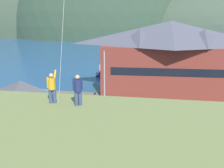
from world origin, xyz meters
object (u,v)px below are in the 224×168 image
parked_car_corner_spot (160,141)px  parked_car_mid_row_far (103,118)px  moored_boat_wharfside (104,70)px  harbor_lodge (169,55)px  person_kite_flyer (52,87)px  parking_light_pole (104,77)px  person_companion (78,89)px  moored_boat_outer_mooring (136,74)px  wharf_dock (121,71)px  parked_car_mid_row_near (90,138)px  storage_shed_near_lot (22,99)px

parked_car_corner_spot → parked_car_mid_row_far: bearing=144.1°
moored_boat_wharfside → harbor_lodge: bearing=-41.0°
moored_boat_wharfside → person_kite_flyer: 39.38m
parking_light_pole → person_kite_flyer: 18.29m
person_kite_flyer → person_companion: (1.55, -0.15, -0.02)m
moored_boat_wharfside → moored_boat_outer_mooring: (6.86, -2.13, -0.00)m
wharf_dock → person_companion: 41.29m
harbor_lodge → parked_car_mid_row_far: bearing=-118.0°
harbor_lodge → moored_boat_wharfside: (-12.49, 10.85, -5.24)m
moored_boat_wharfside → parked_car_corner_spot: moored_boat_wharfside is taller
wharf_dock → moored_boat_outer_mooring: (3.50, -4.03, 0.37)m
parked_car_corner_spot → parked_car_mid_row_near: bearing=-177.5°
harbor_lodge → moored_boat_outer_mooring: 11.63m
moored_boat_outer_mooring → parked_car_corner_spot: bearing=-81.7°
storage_shed_near_lot → moored_boat_outer_mooring: storage_shed_near_lot is taller
harbor_lodge → person_kite_flyer: bearing=-106.3°
parking_light_pole → parked_car_mid_row_far: bearing=-81.5°
moored_boat_wharfside → parked_car_corner_spot: size_ratio=1.51×
parked_car_corner_spot → parking_light_pole: 12.18m
harbor_lodge → wharf_dock: (-9.13, 12.75, -5.62)m
parked_car_mid_row_near → person_companion: bearing=-79.6°
storage_shed_near_lot → parked_car_mid_row_far: 10.09m
storage_shed_near_lot → parking_light_pole: size_ratio=0.89×
parked_car_mid_row_far → person_kite_flyer: person_kite_flyer is taller
moored_boat_wharfside → parking_light_pole: (3.98, -20.51, 3.78)m
person_kite_flyer → parked_car_corner_spot: bearing=52.5°
storage_shed_near_lot → wharf_dock: size_ratio=0.45×
harbor_lodge → parked_car_mid_row_far: harbor_lodge is taller
moored_boat_outer_mooring → parked_car_mid_row_far: bearing=-95.2°
wharf_dock → harbor_lodge: bearing=-54.4°
moored_boat_outer_mooring → parked_car_mid_row_near: bearing=-94.9°
storage_shed_near_lot → parking_light_pole: parking_light_pole is taller
parked_car_mid_row_far → person_companion: 15.02m
parking_light_pole → person_kite_flyer: (0.44, -17.86, 3.90)m
moored_boat_wharfside → parked_car_mid_row_near: 30.54m
person_kite_flyer → parked_car_mid_row_near: bearing=89.9°
harbor_lodge → person_companion: 28.53m
storage_shed_near_lot → parked_car_mid_row_near: 11.22m
harbor_lodge → person_companion: bearing=-103.2°
harbor_lodge → person_companion: (-6.51, -27.67, 2.42)m
parked_car_mid_row_far → parked_car_corner_spot: same height
wharf_dock → parked_car_mid_row_far: size_ratio=3.56×
moored_boat_outer_mooring → moored_boat_wharfside: bearing=162.7°
harbor_lodge → parked_car_corner_spot: bearing=-94.8°
moored_boat_outer_mooring → person_companion: bearing=-91.4°
harbor_lodge → wharf_dock: bearing=125.6°
parked_car_corner_spot → moored_boat_wharfside: bearing=110.0°
parked_car_mid_row_near → person_kite_flyer: person_kite_flyer is taller
storage_shed_near_lot → parked_car_mid_row_far: (9.97, -0.72, -1.41)m
parked_car_mid_row_near → wharf_dock: bearing=91.9°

